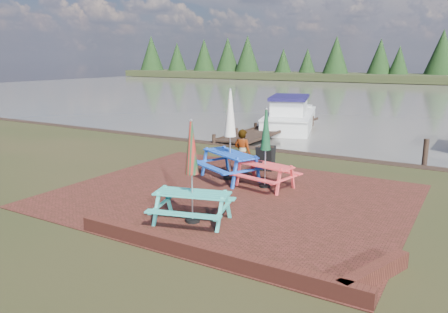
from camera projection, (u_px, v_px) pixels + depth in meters
ground at (211, 207)px, 10.83m from camera, size 120.00×120.00×0.00m
paving at (231, 196)px, 11.67m from camera, size 9.00×7.50×0.02m
brick_wall at (241, 258)px, 7.70m from camera, size 6.21×1.79×0.30m
water at (417, 96)px, 41.86m from camera, size 120.00×60.00×0.02m
far_treeline at (446, 60)px, 65.46m from camera, size 120.00×10.00×8.10m
picnic_table_teal at (192, 188)px, 9.61m from camera, size 2.00×1.87×2.31m
picnic_table_red at (265, 161)px, 12.27m from camera, size 1.86×1.72×2.24m
picnic_table_blue at (230, 149)px, 13.07m from camera, size 2.52×2.42×2.71m
chalkboard at (266, 159)px, 14.10m from camera, size 0.55×0.60×0.83m
jetty at (272, 129)px, 22.01m from camera, size 1.76×9.08×1.00m
boat_jetty at (290, 118)px, 24.00m from camera, size 4.24×7.34×2.02m
person at (243, 130)px, 16.56m from camera, size 0.70×0.47×1.90m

